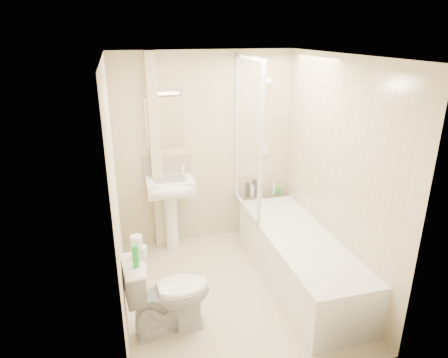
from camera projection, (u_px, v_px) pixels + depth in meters
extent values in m
plane|color=beige|center=(233.00, 290.00, 4.25)|extent=(2.50, 2.50, 0.00)
cube|color=beige|center=(205.00, 150.00, 4.97)|extent=(2.20, 0.02, 2.40)
cube|color=beige|center=(116.00, 197.00, 3.57)|extent=(0.02, 2.50, 2.40)
cube|color=beige|center=(336.00, 176.00, 4.10)|extent=(0.02, 2.50, 2.40)
cube|color=white|center=(235.00, 56.00, 3.41)|extent=(2.20, 2.50, 0.02)
cube|color=beige|center=(263.00, 129.00, 5.06)|extent=(0.70, 0.01, 1.75)
cube|color=beige|center=(337.00, 155.00, 4.02)|extent=(0.01, 2.10, 1.75)
cube|color=beige|center=(156.00, 156.00, 4.76)|extent=(0.12, 0.12, 2.40)
cube|color=beige|center=(167.00, 167.00, 4.90)|extent=(0.60, 0.02, 0.30)
cube|color=white|center=(165.00, 123.00, 4.70)|extent=(0.46, 0.01, 0.60)
cube|color=silver|center=(163.00, 91.00, 4.55)|extent=(0.42, 0.07, 0.07)
cube|color=white|center=(299.00, 258.00, 4.34)|extent=(0.70, 2.10, 0.55)
cube|color=white|center=(300.00, 240.00, 4.26)|extent=(0.56, 1.96, 0.05)
cube|color=white|center=(248.00, 138.00, 4.57)|extent=(0.01, 0.90, 1.80)
cube|color=white|center=(237.00, 129.00, 4.96)|extent=(0.04, 0.04, 1.80)
cube|color=white|center=(261.00, 148.00, 4.16)|extent=(0.04, 0.04, 1.80)
cube|color=white|center=(249.00, 58.00, 4.26)|extent=(0.04, 0.90, 0.04)
cube|color=white|center=(246.00, 208.00, 4.88)|extent=(0.04, 0.90, 0.03)
cylinder|color=white|center=(264.00, 120.00, 4.99)|extent=(0.02, 0.02, 0.90)
cylinder|color=white|center=(263.00, 154.00, 5.15)|extent=(0.05, 0.05, 0.02)
cylinder|color=white|center=(265.00, 83.00, 4.84)|extent=(0.05, 0.05, 0.02)
cylinder|color=white|center=(267.00, 81.00, 4.77)|extent=(0.08, 0.11, 0.11)
cube|color=white|center=(263.00, 149.00, 5.12)|extent=(0.10, 0.05, 0.14)
cylinder|color=white|center=(263.00, 116.00, 4.95)|extent=(0.01, 0.13, 0.84)
cylinder|color=white|center=(171.00, 221.00, 4.98)|extent=(0.16, 0.16, 0.75)
cube|color=white|center=(170.00, 186.00, 4.79)|extent=(0.55, 0.43, 0.17)
ellipsoid|color=white|center=(172.00, 191.00, 4.63)|extent=(0.55, 0.23, 0.17)
cube|color=silver|center=(170.00, 181.00, 4.77)|extent=(0.38, 0.28, 0.04)
cylinder|color=white|center=(153.00, 173.00, 4.80)|extent=(0.03, 0.03, 0.10)
cylinder|color=white|center=(183.00, 171.00, 4.88)|extent=(0.03, 0.03, 0.10)
sphere|color=white|center=(153.00, 169.00, 4.78)|extent=(0.04, 0.04, 0.04)
sphere|color=white|center=(183.00, 166.00, 4.86)|extent=(0.04, 0.04, 0.04)
cylinder|color=black|center=(248.00, 190.00, 5.21)|extent=(0.05, 0.05, 0.19)
cylinder|color=silver|center=(252.00, 191.00, 5.23)|extent=(0.06, 0.06, 0.15)
cylinder|color=black|center=(255.00, 188.00, 5.23)|extent=(0.06, 0.06, 0.23)
cylinder|color=silver|center=(274.00, 189.00, 5.30)|extent=(0.05, 0.05, 0.16)
cylinder|color=green|center=(278.00, 190.00, 5.33)|extent=(0.06, 0.06, 0.10)
imported|color=white|center=(168.00, 293.00, 3.59)|extent=(0.57, 0.83, 0.77)
cylinder|color=white|center=(141.00, 251.00, 3.44)|extent=(0.11, 0.11, 0.09)
cylinder|color=white|center=(136.00, 242.00, 3.39)|extent=(0.10, 0.10, 0.11)
cylinder|color=green|center=(136.00, 256.00, 3.26)|extent=(0.05, 0.05, 0.20)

